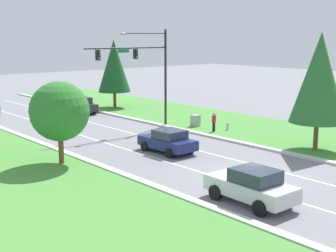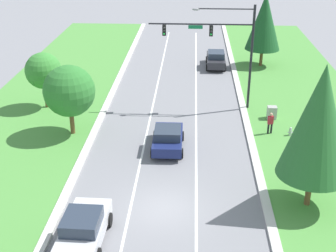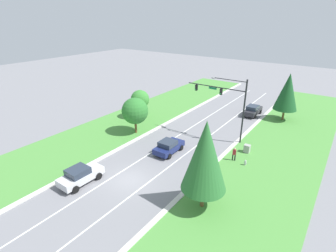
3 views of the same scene
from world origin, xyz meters
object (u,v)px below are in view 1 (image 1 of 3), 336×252
object	(u,v)px
conifer_near_right_tree	(319,78)
navy_sedan	(168,141)
conifer_far_right_tree	(114,66)
traffic_signal_mast	(145,64)
oak_near_left_tree	(59,111)
charcoal_sedan	(80,105)
fire_hydrant	(228,127)
pedestrian	(214,121)
silver_sedan	(252,186)
utility_cabinet	(195,121)

from	to	relation	value
conifer_near_right_tree	navy_sedan	bearing A→B (deg)	141.72
conifer_far_right_tree	conifer_near_right_tree	bearing A→B (deg)	-91.46
traffic_signal_mast	oak_near_left_tree	size ratio (longest dim) A/B	1.63
charcoal_sedan	fire_hydrant	world-z (taller)	charcoal_sedan
oak_near_left_tree	pedestrian	bearing A→B (deg)	2.83
silver_sedan	conifer_near_right_tree	distance (m)	12.85
traffic_signal_mast	pedestrian	bearing A→B (deg)	-55.20
conifer_near_right_tree	utility_cabinet	bearing A→B (deg)	91.14
charcoal_sedan	oak_near_left_tree	bearing A→B (deg)	-122.96
charcoal_sedan	conifer_near_right_tree	bearing A→B (deg)	-80.43
charcoal_sedan	pedestrian	bearing A→B (deg)	-78.06
traffic_signal_mast	utility_cabinet	xyz separation A→B (m)	(3.90, -2.10, -5.05)
traffic_signal_mast	navy_sedan	size ratio (longest dim) A/B	2.00
navy_sedan	conifer_near_right_tree	size ratio (longest dim) A/B	0.52
silver_sedan	conifer_near_right_tree	size ratio (longest dim) A/B	0.55
conifer_far_right_tree	pedestrian	bearing A→B (deg)	-94.92
traffic_signal_mast	charcoal_sedan	distance (m)	12.11
conifer_near_right_tree	pedestrian	bearing A→B (deg)	94.92
silver_sedan	oak_near_left_tree	size ratio (longest dim) A/B	0.87
charcoal_sedan	oak_near_left_tree	distance (m)	20.13
conifer_near_right_tree	conifer_far_right_tree	world-z (taller)	conifer_near_right_tree
charcoal_sedan	pedestrian	world-z (taller)	pedestrian
utility_cabinet	oak_near_left_tree	bearing A→B (deg)	-166.88
traffic_signal_mast	fire_hydrant	world-z (taller)	traffic_signal_mast
pedestrian	oak_near_left_tree	xyz separation A→B (m)	(-14.25, -0.70, 2.39)
oak_near_left_tree	conifer_far_right_tree	world-z (taller)	conifer_far_right_tree
pedestrian	conifer_near_right_tree	distance (m)	9.89
charcoal_sedan	oak_near_left_tree	xyz separation A→B (m)	(-10.97, -16.69, 2.48)
oak_near_left_tree	utility_cabinet	bearing A→B (deg)	13.12
silver_sedan	utility_cabinet	bearing A→B (deg)	55.39
pedestrian	utility_cabinet	bearing A→B (deg)	-123.34
oak_near_left_tree	conifer_far_right_tree	bearing A→B (deg)	47.67
charcoal_sedan	conifer_far_right_tree	distance (m)	6.06
utility_cabinet	fire_hydrant	size ratio (longest dim) A/B	1.51
traffic_signal_mast	conifer_near_right_tree	distance (m)	14.41
traffic_signal_mast	pedestrian	xyz separation A→B (m)	(3.36, -4.84, -4.64)
utility_cabinet	fire_hydrant	bearing A→B (deg)	-73.11
navy_sedan	oak_near_left_tree	bearing A→B (deg)	164.12
traffic_signal_mast	silver_sedan	size ratio (longest dim) A/B	1.87
silver_sedan	navy_sedan	distance (m)	10.75
silver_sedan	traffic_signal_mast	bearing A→B (deg)	68.65
traffic_signal_mast	charcoal_sedan	bearing A→B (deg)	89.55
pedestrian	oak_near_left_tree	size ratio (longest dim) A/B	0.33
navy_sedan	utility_cabinet	bearing A→B (deg)	34.21
pedestrian	fire_hydrant	distance (m)	1.57
oak_near_left_tree	conifer_near_right_tree	bearing A→B (deg)	-28.80
utility_cabinet	traffic_signal_mast	bearing A→B (deg)	151.76
charcoal_sedan	silver_sedan	world-z (taller)	silver_sedan
fire_hydrant	silver_sedan	bearing A→B (deg)	-134.13
navy_sedan	fire_hydrant	size ratio (longest dim) A/B	6.00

